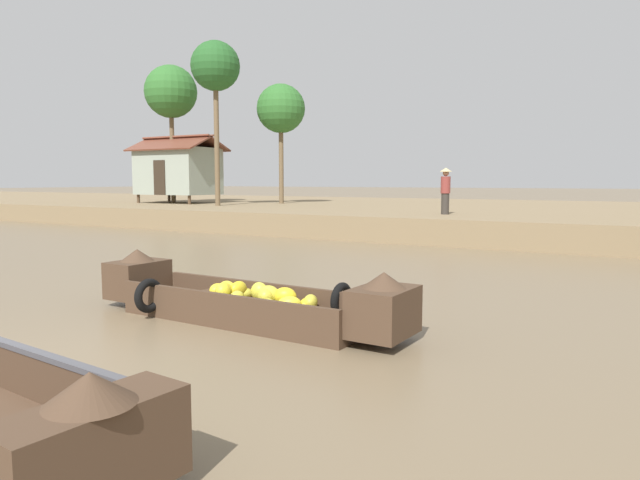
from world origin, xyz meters
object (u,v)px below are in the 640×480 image
object	(u,v)px
vendor_person	(445,188)
palm_tree_mid	(215,68)
stilt_house_left	(178,170)
palm_tree_near	(171,92)
banana_boat	(245,299)
palm_tree_far	(281,109)

from	to	relation	value
vendor_person	palm_tree_mid	bearing A→B (deg)	173.23
stilt_house_left	palm_tree_mid	world-z (taller)	palm_tree_mid
palm_tree_near	palm_tree_mid	world-z (taller)	palm_tree_mid
banana_boat	stilt_house_left	world-z (taller)	stilt_house_left
banana_boat	palm_tree_mid	xyz separation A→B (m)	(-13.11, 14.84, 6.99)
palm_tree_mid	vendor_person	size ratio (longest dim) A/B	4.65
palm_tree_near	palm_tree_mid	distance (m)	4.67
palm_tree_near	vendor_person	world-z (taller)	palm_tree_near
banana_boat	stilt_house_left	bearing A→B (deg)	136.31
palm_tree_near	palm_tree_mid	xyz separation A→B (m)	(4.38, -1.51, 0.61)
stilt_house_left	palm_tree_mid	xyz separation A→B (m)	(4.16, -1.66, 4.70)
banana_boat	palm_tree_near	distance (m)	24.77
palm_tree_far	vendor_person	xyz separation A→B (m)	(10.58, -5.17, -3.96)
palm_tree_far	vendor_person	distance (m)	12.42
palm_tree_near	banana_boat	bearing A→B (deg)	-43.07
banana_boat	stilt_house_left	distance (m)	23.99
palm_tree_far	vendor_person	size ratio (longest dim) A/B	3.73
banana_boat	vendor_person	xyz separation A→B (m)	(-1.41, 13.45, 1.45)
palm_tree_near	vendor_person	xyz separation A→B (m)	(16.08, -2.89, -4.94)
stilt_house_left	palm_tree_far	size ratio (longest dim) A/B	0.77
palm_tree_near	vendor_person	bearing A→B (deg)	-10.20
stilt_house_left	vendor_person	bearing A→B (deg)	-10.87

